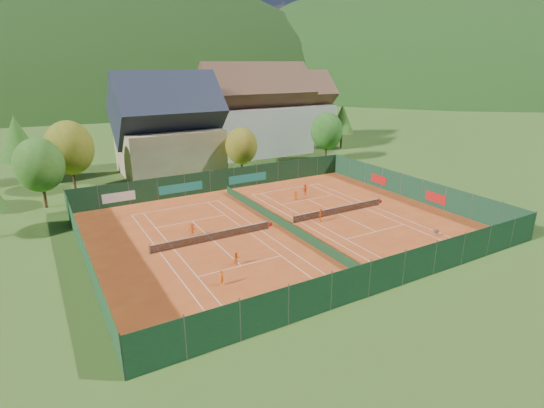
{
  "coord_description": "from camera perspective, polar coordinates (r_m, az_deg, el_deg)",
  "views": [
    {
      "loc": [
        -22.57,
        -37.14,
        17.23
      ],
      "look_at": [
        0.0,
        2.0,
        2.0
      ],
      "focal_mm": 28.0,
      "sensor_mm": 36.0,
      "label": 1
    }
  ],
  "objects": [
    {
      "name": "tree_west_mid",
      "position": [
        64.28,
        -25.6,
        6.81
      ],
      "size": [
        6.44,
        6.44,
        9.78
      ],
      "color": "#4B2D1A",
      "rests_on": "ground"
    },
    {
      "name": "loose_ball_0",
      "position": [
        38.9,
        -7.6,
        -7.78
      ],
      "size": [
        0.07,
        0.07,
        0.07
      ],
      "primitive_type": "sphere",
      "color": "#CCD833",
      "rests_on": "ground"
    },
    {
      "name": "player_left_mid",
      "position": [
        38.03,
        -4.78,
        -7.31
      ],
      "size": [
        0.67,
        0.55,
        1.28
      ],
      "primitive_type": "imported",
      "rotation": [
        0.0,
        0.0,
        -0.1
      ],
      "color": "orange",
      "rests_on": "ground"
    },
    {
      "name": "mountain_backdrop",
      "position": [
        281.22,
        -18.96,
        5.95
      ],
      "size": [
        820.0,
        530.0,
        242.0
      ],
      "color": "black",
      "rests_on": "ground"
    },
    {
      "name": "court_divider",
      "position": [
        46.57,
        1.23,
        -2.43
      ],
      "size": [
        0.03,
        28.8,
        1.0
      ],
      "color": "#13341A",
      "rests_on": "ground"
    },
    {
      "name": "loose_ball_1",
      "position": [
        41.83,
        14.45,
        -6.28
      ],
      "size": [
        0.07,
        0.07,
        0.07
      ],
      "primitive_type": "sphere",
      "color": "#CCD833",
      "rests_on": "ground"
    },
    {
      "name": "tree_east_back",
      "position": [
        91.76,
        2.26,
        12.05
      ],
      "size": [
        7.15,
        7.15,
        10.86
      ],
      "color": "#4B2B1A",
      "rests_on": "ground"
    },
    {
      "name": "tree_east_front",
      "position": [
        77.76,
        7.35,
        9.72
      ],
      "size": [
        5.72,
        5.72,
        8.69
      ],
      "color": "#4B2E1B",
      "rests_on": "ground"
    },
    {
      "name": "player_left_far",
      "position": [
        44.74,
        -10.66,
        -3.38
      ],
      "size": [
        1.05,
        0.85,
        1.42
      ],
      "primitive_type": "imported",
      "rotation": [
        0.0,
        0.0,
        2.74
      ],
      "color": "#CE4512",
      "rests_on": "ground"
    },
    {
      "name": "court_markings_left",
      "position": [
        43.45,
        -7.87,
        -4.9
      ],
      "size": [
        11.03,
        23.83,
        0.0
      ],
      "color": "white",
      "rests_on": "ground"
    },
    {
      "name": "court_markings_right",
      "position": [
        51.09,
        8.93,
        -1.3
      ],
      "size": [
        11.03,
        23.83,
        0.0
      ],
      "color": "white",
      "rests_on": "ground"
    },
    {
      "name": "tennis_net_left",
      "position": [
        43.31,
        -7.71,
        -4.26
      ],
      "size": [
        13.3,
        0.1,
        1.02
      ],
      "color": "#59595B",
      "rests_on": "ground"
    },
    {
      "name": "tree_west_front",
      "position": [
        58.36,
        -28.83,
        4.61
      ],
      "size": [
        5.72,
        5.72,
        8.69
      ],
      "color": "#452B18",
      "rests_on": "ground"
    },
    {
      "name": "fence_south",
      "position": [
        34.69,
        15.21,
        -9.05
      ],
      "size": [
        40.0,
        0.04,
        3.0
      ],
      "color": "#13351D",
      "rests_on": "ground"
    },
    {
      "name": "clay_pad",
      "position": [
        46.75,
        1.23,
        -3.0
      ],
      "size": [
        40.0,
        32.0,
        0.01
      ],
      "primitive_type": "cube",
      "color": "#B3451A",
      "rests_on": "ground"
    },
    {
      "name": "ground",
      "position": [
        46.76,
        1.23,
        -3.03
      ],
      "size": [
        600.0,
        600.0,
        0.0
      ],
      "primitive_type": "plane",
      "color": "#31551A",
      "rests_on": "ground"
    },
    {
      "name": "player_left_near",
      "position": [
        34.94,
        -6.77,
        -9.8
      ],
      "size": [
        0.58,
        0.57,
        1.35
      ],
      "primitive_type": "imported",
      "rotation": [
        0.0,
        0.0,
        0.76
      ],
      "color": "orange",
      "rests_on": "ground"
    },
    {
      "name": "player_right_near",
      "position": [
        48.15,
        6.56,
        -1.47
      ],
      "size": [
        0.9,
        0.94,
        1.57
      ],
      "primitive_type": "imported",
      "rotation": [
        0.0,
        0.0,
        0.84
      ],
      "color": "#DB5B13",
      "rests_on": "ground"
    },
    {
      "name": "tree_center",
      "position": [
        66.86,
        -4.15,
        7.79
      ],
      "size": [
        5.01,
        5.01,
        7.6
      ],
      "color": "#472F19",
      "rests_on": "ground"
    },
    {
      "name": "tree_west_back",
      "position": [
        71.93,
        -31.05,
        7.6
      ],
      "size": [
        5.6,
        5.6,
        10.0
      ],
      "color": "#4D2C1B",
      "rests_on": "ground"
    },
    {
      "name": "hotel_block_a",
      "position": [
        83.27,
        -2.19,
        11.82
      ],
      "size": [
        21.6,
        11.0,
        17.25
      ],
      "color": "silver",
      "rests_on": "ground"
    },
    {
      "name": "tree_east_mid",
      "position": [
        90.03,
        9.43,
        11.26
      ],
      "size": [
        5.04,
        5.04,
        9.0
      ],
      "color": "#49341A",
      "rests_on": "ground"
    },
    {
      "name": "tennis_net_right",
      "position": [
        51.02,
        9.09,
        -0.75
      ],
      "size": [
        13.3,
        0.1,
        1.02
      ],
      "color": "#59595B",
      "rests_on": "ground"
    },
    {
      "name": "ball_hopper",
      "position": [
        47.0,
        21.2,
        -3.48
      ],
      "size": [
        0.34,
        0.34,
        0.8
      ],
      "color": "slate",
      "rests_on": "ground"
    },
    {
      "name": "chalet",
      "position": [
        70.74,
        -13.75,
        9.48
      ],
      "size": [
        16.2,
        12.0,
        16.0
      ],
      "color": "tan",
      "rests_on": "ground"
    },
    {
      "name": "fence_east",
      "position": [
        58.68,
        18.18,
        2.11
      ],
      "size": [
        0.09,
        32.0,
        3.0
      ],
      "color": "#133621",
      "rests_on": "ground"
    },
    {
      "name": "fence_west",
      "position": [
        40.42,
        -23.97,
        -5.99
      ],
      "size": [
        0.04,
        32.0,
        3.0
      ],
      "color": "#153C1D",
      "rests_on": "ground"
    },
    {
      "name": "player_right_far_a",
      "position": [
        55.32,
        3.18,
        1.17
      ],
      "size": [
        0.7,
        0.51,
        1.32
      ],
      "primitive_type": "imported",
      "rotation": [
        0.0,
        0.0,
        3.3
      ],
      "color": "orange",
      "rests_on": "ground"
    },
    {
      "name": "player_right_far_b",
      "position": [
        57.76,
        4.47,
        2.0
      ],
      "size": [
        1.42,
        1.12,
        1.51
      ],
      "primitive_type": "imported",
      "rotation": [
        0.0,
        0.0,
        3.7
      ],
      "color": "#F45115",
      "rests_on": "ground"
    },
    {
      "name": "hotel_block_b",
      "position": [
        97.26,
        3.02,
        12.34
      ],
      "size": [
        17.28,
        10.0,
        15.5
      ],
      "color": "silver",
      "rests_on": "ground"
    },
    {
      "name": "fence_north",
      "position": [
        59.67,
        -7.12,
        3.17
      ],
      "size": [
        40.0,
        0.1,
        3.0
      ],
      "color": "#13361E",
      "rests_on": "ground"
    }
  ]
}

